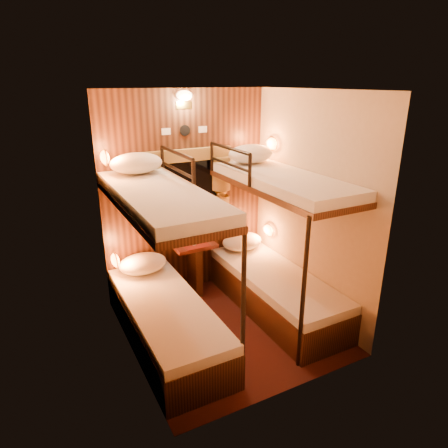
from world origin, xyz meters
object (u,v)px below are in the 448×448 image
bottle_right (195,234)px  table (194,261)px  bunk_left (165,292)px  bottle_left (194,238)px  bunk_right (276,265)px

bottle_right → table: bearing=-134.1°
bunk_left → bottle_left: size_ratio=8.86×
table → bottle_right: size_ratio=2.89×
bottle_left → bottle_right: (0.06, 0.09, 0.01)m
bunk_left → table: bunk_left is taller
bunk_left → bottle_left: bearing=49.4°
bunk_right → table: bunk_right is taller
bunk_left → bottle_right: bunk_left is taller
table → bottle_right: bottle_right is taller
bottle_right → bottle_left: bearing=-123.7°
bunk_right → bottle_right: (-0.60, 0.83, 0.19)m
bottle_left → table: bearing=70.3°
bunk_right → bottle_left: (-0.66, 0.74, 0.18)m
table → bottle_left: size_ratio=3.05×
table → bottle_right: 0.34m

